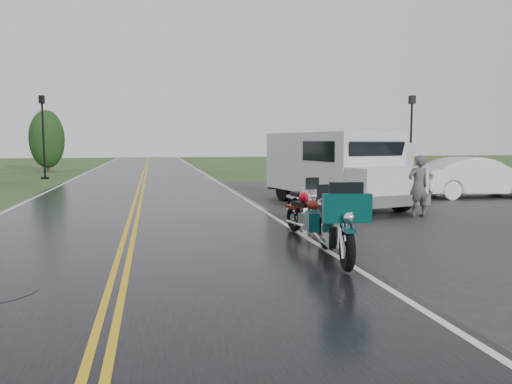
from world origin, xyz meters
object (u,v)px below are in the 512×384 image
(person_at_van, at_px, (418,187))
(lamp_post_far_left, at_px, (43,137))
(motorcycle_red, at_px, (327,217))
(motorcycle_teal, at_px, (347,231))
(motorcycle_silver, at_px, (314,204))
(van_white, at_px, (348,173))
(sedan_white, at_px, (476,178))
(lamp_post_far_right, at_px, (411,138))

(person_at_van, relative_size, lamp_post_far_left, 0.36)
(motorcycle_red, height_order, motorcycle_teal, motorcycle_teal)
(motorcycle_silver, xyz_separation_m, van_white, (1.52, 1.51, 0.66))
(sedan_white, relative_size, lamp_post_far_right, 1.00)
(motorcycle_silver, bearing_deg, sedan_white, 26.13)
(motorcycle_red, xyz_separation_m, lamp_post_far_left, (-9.50, 20.50, 1.79))
(van_white, bearing_deg, lamp_post_far_left, 111.18)
(motorcycle_red, relative_size, motorcycle_silver, 1.01)
(motorcycle_red, relative_size, lamp_post_far_left, 0.42)
(van_white, distance_m, sedan_white, 7.30)
(motorcycle_teal, distance_m, motorcycle_silver, 4.55)
(sedan_white, distance_m, lamp_post_far_left, 22.50)
(motorcycle_teal, bearing_deg, motorcycle_red, 86.70)
(motorcycle_silver, height_order, lamp_post_far_right, lamp_post_far_right)
(lamp_post_far_right, bearing_deg, motorcycle_red, -124.10)
(motorcycle_silver, bearing_deg, motorcycle_teal, -106.71)
(motorcycle_red, xyz_separation_m, person_at_van, (3.74, 2.96, 0.28))
(motorcycle_red, bearing_deg, lamp_post_far_right, 44.57)
(van_white, bearing_deg, sedan_white, 14.38)
(motorcycle_red, height_order, van_white, van_white)
(motorcycle_teal, height_order, van_white, van_white)
(motorcycle_silver, distance_m, lamp_post_far_left, 20.96)
(motorcycle_silver, height_order, van_white, van_white)
(motorcycle_teal, xyz_separation_m, lamp_post_far_right, (10.43, 17.02, 1.58))
(motorcycle_red, xyz_separation_m, motorcycle_teal, (-0.49, -2.33, 0.13))
(person_at_van, xyz_separation_m, lamp_post_far_right, (6.20, 11.73, 1.43))
(lamp_post_far_left, distance_m, lamp_post_far_right, 20.30)
(lamp_post_far_left, height_order, lamp_post_far_right, lamp_post_far_left)
(motorcycle_red, distance_m, lamp_post_far_right, 17.82)
(person_at_van, bearing_deg, motorcycle_teal, 45.46)
(motorcycle_silver, distance_m, lamp_post_far_right, 15.86)
(van_white, relative_size, sedan_white, 1.38)
(lamp_post_far_right, bearing_deg, motorcycle_teal, -121.52)
(van_white, height_order, person_at_van, van_white)
(motorcycle_silver, distance_m, person_at_van, 3.44)
(van_white, xyz_separation_m, lamp_post_far_left, (-11.44, 16.87, 1.14))
(van_white, xyz_separation_m, lamp_post_far_right, (8.00, 11.05, 1.05))
(motorcycle_silver, bearing_deg, lamp_post_far_right, 47.67)
(lamp_post_far_left, bearing_deg, van_white, -55.85)
(sedan_white, distance_m, lamp_post_far_right, 8.01)
(motorcycle_teal, xyz_separation_m, person_at_van, (4.23, 5.29, 0.14))
(motorcycle_red, distance_m, motorcycle_teal, 2.38)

